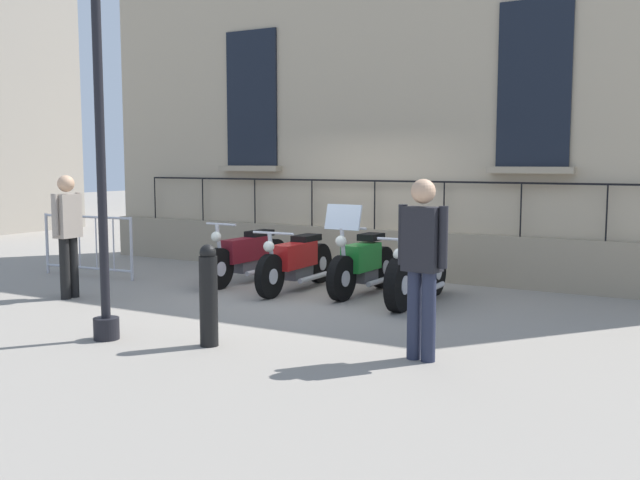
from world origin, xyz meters
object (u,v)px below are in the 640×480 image
(motorcycle_maroon, at_px, (247,257))
(motorcycle_green, at_px, (362,264))
(motorcycle_red, at_px, (296,262))
(crowd_barrier, at_px, (88,244))
(pedestrian_standing, at_px, (422,258))
(motorcycle_white, at_px, (417,272))
(bollard, at_px, (209,295))
(pedestrian_walking, at_px, (68,229))

(motorcycle_maroon, height_order, motorcycle_green, motorcycle_green)
(motorcycle_red, distance_m, crowd_barrier, 3.79)
(crowd_barrier, relative_size, pedestrian_standing, 1.07)
(motorcycle_white, bearing_deg, motorcycle_maroon, -94.26)
(motorcycle_maroon, relative_size, motorcycle_green, 1.12)
(motorcycle_red, relative_size, motorcycle_green, 1.12)
(motorcycle_red, height_order, crowd_barrier, crowd_barrier)
(pedestrian_standing, bearing_deg, motorcycle_maroon, -124.92)
(bollard, relative_size, pedestrian_walking, 0.62)
(motorcycle_red, distance_m, bollard, 3.41)
(motorcycle_red, height_order, pedestrian_walking, pedestrian_walking)
(motorcycle_red, bearing_deg, bollard, 15.81)
(motorcycle_white, distance_m, crowd_barrier, 5.74)
(motorcycle_red, bearing_deg, motorcycle_green, 100.82)
(motorcycle_green, distance_m, pedestrian_standing, 3.59)
(bollard, bearing_deg, motorcycle_red, -164.19)
(motorcycle_green, distance_m, bollard, 3.47)
(crowd_barrier, bearing_deg, motorcycle_red, 99.83)
(crowd_barrier, bearing_deg, bollard, 60.53)
(crowd_barrier, height_order, pedestrian_walking, pedestrian_walking)
(crowd_barrier, height_order, pedestrian_standing, pedestrian_standing)
(motorcycle_green, height_order, crowd_barrier, motorcycle_green)
(motorcycle_red, xyz_separation_m, motorcycle_white, (0.02, 1.97, 0.00))
(motorcycle_red, height_order, motorcycle_green, motorcycle_green)
(motorcycle_green, bearing_deg, motorcycle_white, 77.51)
(motorcycle_white, bearing_deg, motorcycle_green, -102.49)
(pedestrian_standing, height_order, pedestrian_walking, pedestrian_standing)
(motorcycle_maroon, height_order, pedestrian_walking, pedestrian_walking)
(motorcycle_white, relative_size, pedestrian_standing, 1.16)
(motorcycle_white, relative_size, bollard, 1.90)
(motorcycle_red, distance_m, pedestrian_walking, 3.33)
(pedestrian_walking, bearing_deg, pedestrian_standing, 84.42)
(crowd_barrier, height_order, bollard, bollard)
(motorcycle_maroon, bearing_deg, pedestrian_walking, -31.33)
(motorcycle_green, relative_size, crowd_barrier, 1.01)
(crowd_barrier, bearing_deg, pedestrian_walking, 39.79)
(motorcycle_maroon, xyz_separation_m, motorcycle_green, (0.01, 2.08, 0.03))
(crowd_barrier, bearing_deg, pedestrian_standing, 73.36)
(motorcycle_green, xyz_separation_m, crowd_barrier, (0.84, -4.75, 0.12))
(motorcycle_red, bearing_deg, motorcycle_maroon, -101.21)
(motorcycle_green, distance_m, crowd_barrier, 4.82)
(motorcycle_green, height_order, motorcycle_white, motorcycle_green)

